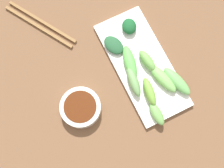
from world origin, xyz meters
The scene contains 13 objects.
tabletop centered at (0.00, 0.00, 0.01)m, with size 2.10×2.10×0.02m, color brown.
sauce_bowl centered at (-0.10, -0.02, 0.04)m, with size 0.11×0.11×0.03m.
serving_plate centered at (0.10, 0.01, 0.03)m, with size 0.14×0.32×0.01m, color white.
broccoli_stalk_0 centered at (0.16, -0.08, 0.04)m, with size 0.03×0.10×0.02m, color #67AD59.
broccoli_stalk_1 centered at (0.08, -0.07, 0.05)m, with size 0.02×0.08×0.03m, color #73B03F.
broccoli_stalk_2 centered at (0.07, -0.13, 0.04)m, with size 0.03×0.06×0.02m, color #6BA651.
broccoli_stalk_3 centered at (0.11, 0.01, 0.05)m, with size 0.03×0.07×0.03m, color #6DA84F.
broccoli_stalk_4 centered at (0.07, 0.03, 0.04)m, with size 0.03×0.10×0.02m, color #5CB54F.
broccoli_leafy_5 centered at (0.05, 0.09, 0.04)m, with size 0.04×0.06×0.02m, color #255933.
broccoli_stalk_6 centered at (0.05, -0.03, 0.05)m, with size 0.03×0.08×0.03m, color #6C9F5A.
broccoli_leafy_7 centered at (0.11, 0.12, 0.04)m, with size 0.04×0.05×0.03m, color #18572A.
broccoli_stalk_8 centered at (0.13, -0.05, 0.04)m, with size 0.03×0.10×0.02m, color #77B75B.
chopsticks centered at (-0.10, 0.25, 0.02)m, with size 0.14×0.21×0.01m.
Camera 1 is at (-0.09, -0.18, 0.83)m, focal length 49.11 mm.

